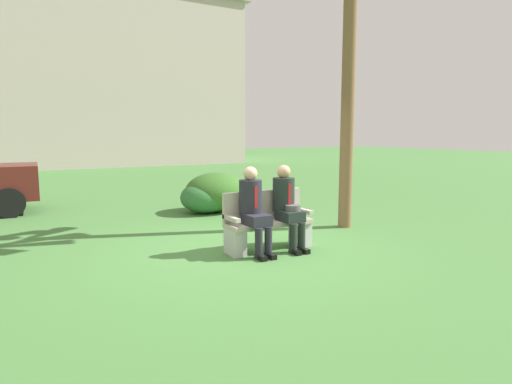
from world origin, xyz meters
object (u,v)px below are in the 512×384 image
object	(u,v)px
park_bench	(267,224)
seated_man_left	(253,206)
shrub_near_bench	(216,192)
shrub_mid_lawn	(205,197)
building_backdrop	(107,79)
seated_man_right	(287,203)

from	to	relation	value
park_bench	seated_man_left	xyz separation A→B (m)	(-0.32, -0.12, 0.33)
park_bench	shrub_near_bench	xyz separation A→B (m)	(0.71, 3.40, 0.05)
park_bench	shrub_near_bench	world-z (taller)	park_bench
seated_man_left	shrub_near_bench	size ratio (longest dim) A/B	0.90
shrub_mid_lawn	building_backdrop	xyz separation A→B (m)	(1.71, 18.03, 4.58)
seated_man_left	building_backdrop	size ratio (longest dim) A/B	0.09
park_bench	seated_man_left	distance (m)	0.47
park_bench	building_backdrop	bearing A→B (deg)	84.32
seated_man_left	shrub_mid_lawn	xyz separation A→B (m)	(0.73, 3.46, -0.37)
shrub_near_bench	building_backdrop	distance (m)	18.58
seated_man_right	shrub_mid_lawn	size ratio (longest dim) A/B	1.15
seated_man_left	building_backdrop	xyz separation A→B (m)	(2.44, 21.49, 4.21)
shrub_near_bench	park_bench	bearing A→B (deg)	-101.74
shrub_mid_lawn	building_backdrop	world-z (taller)	building_backdrop
park_bench	shrub_mid_lawn	world-z (taller)	park_bench
seated_man_left	seated_man_right	size ratio (longest dim) A/B	1.00
shrub_near_bench	shrub_mid_lawn	world-z (taller)	shrub_near_bench
park_bench	seated_man_right	world-z (taller)	seated_man_right
shrub_near_bench	building_backdrop	bearing A→B (deg)	85.49
park_bench	building_backdrop	xyz separation A→B (m)	(2.13, 21.37, 4.54)
park_bench	building_backdrop	size ratio (longest dim) A/B	0.09
shrub_near_bench	shrub_mid_lawn	size ratio (longest dim) A/B	1.27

